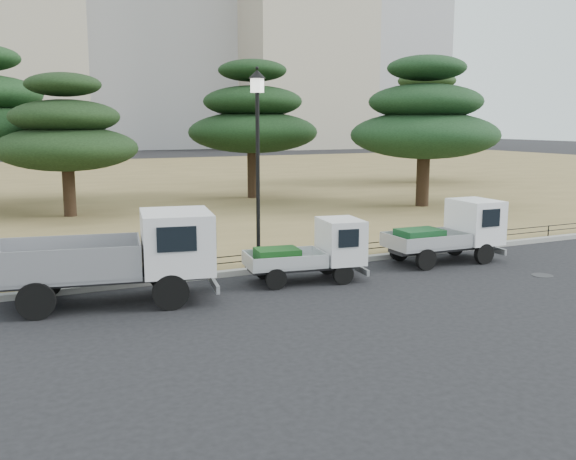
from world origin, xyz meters
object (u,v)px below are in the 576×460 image
truck_large (121,254)px  street_lamp (258,135)px  truck_kei_front (314,251)px  truck_kei_rear (451,232)px

truck_large → street_lamp: 5.38m
truck_kei_front → truck_large: bearing=-172.4°
street_lamp → truck_kei_front: bearing=-64.5°
truck_large → truck_kei_front: (5.18, -0.10, -0.37)m
truck_kei_rear → street_lamp: bearing=168.2°
truck_kei_rear → truck_kei_front: bearing=-173.7°
truck_kei_front → street_lamp: size_ratio=0.60×
truck_kei_rear → street_lamp: 6.76m
truck_large → truck_kei_rear: truck_large is taller
street_lamp → truck_kei_rear: bearing=-14.2°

